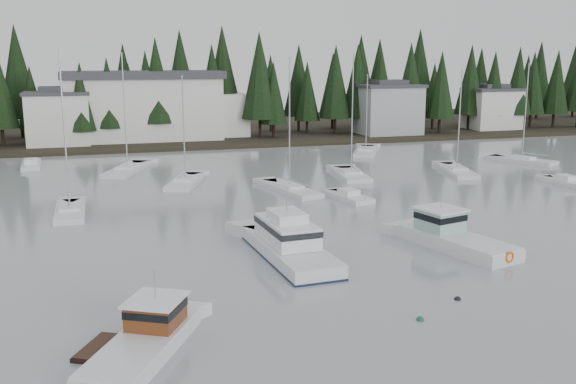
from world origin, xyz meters
name	(u,v)px	position (x,y,z in m)	size (l,w,h in m)	color
ground	(397,365)	(0.00, 0.00, 0.00)	(260.00, 260.00, 0.00)	gray
far_shore_land	(167,131)	(0.00, 97.00, 0.00)	(240.00, 54.00, 1.00)	black
conifer_treeline	(174,138)	(0.00, 86.00, 0.00)	(200.00, 22.00, 20.00)	black
house_west	(58,117)	(-18.00, 79.00, 4.65)	(9.54, 7.42, 8.75)	silver
house_east_a	(388,108)	(36.00, 78.00, 4.90)	(10.60, 8.48, 9.25)	#999EA0
house_east_b	(492,108)	(58.00, 80.00, 4.40)	(9.54, 7.42, 8.25)	silver
harbor_inn	(157,106)	(-2.96, 82.34, 5.78)	(29.50, 11.50, 10.90)	silver
lobster_boat_brown	(144,341)	(-10.72, 4.68, 0.47)	(6.37, 8.57, 4.08)	silver
cabin_cruiser_center	(289,247)	(-0.12, 16.63, 0.73)	(4.25, 11.55, 4.87)	silver
lobster_boat_teal	(453,239)	(11.88, 15.43, 0.61)	(5.44, 9.71, 5.11)	silver
sailboat_1	(522,162)	(40.92, 47.22, 0.07)	(6.41, 9.07, 13.37)	silver
sailboat_4	(186,183)	(-3.48, 44.85, 0.06)	(5.67, 9.54, 12.18)	silver
sailboat_5	(128,171)	(-9.14, 54.81, 0.07)	(6.59, 11.14, 14.63)	silver
sailboat_6	(289,190)	(6.24, 37.86, 0.08)	(4.46, 9.97, 14.06)	silver
sailboat_7	(351,176)	(15.44, 43.85, 0.08)	(4.28, 9.23, 14.45)	silver
sailboat_9	(70,213)	(-15.03, 33.94, 0.10)	(2.52, 8.22, 14.76)	silver
sailboat_10	(457,172)	(28.53, 42.71, 0.07)	(4.94, 9.93, 12.63)	silver
sailboat_11	(366,153)	(24.56, 60.81, 0.05)	(7.24, 10.57, 11.73)	silver
runabout_1	(349,198)	(10.62, 32.51, 0.13)	(3.34, 6.16, 1.42)	silver
runabout_2	(566,183)	(35.98, 32.85, 0.13)	(2.81, 6.10, 1.42)	silver
runabout_3	(31,166)	(-20.63, 61.39, 0.13)	(2.62, 7.01, 1.42)	silver
mooring_buoy_green	(420,320)	(3.36, 4.24, 0.00)	(0.42, 0.42, 0.42)	#145933
mooring_buoy_dark	(457,300)	(6.78, 6.26, 0.00)	(0.40, 0.40, 0.40)	black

